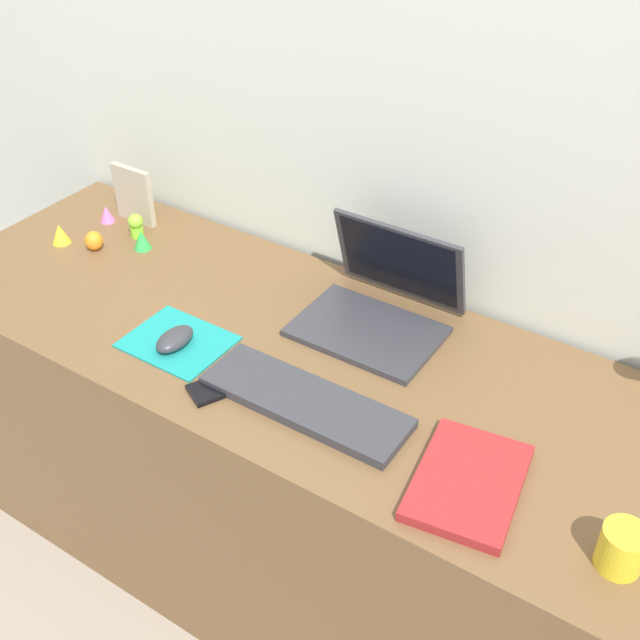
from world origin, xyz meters
The scene contains 16 objects.
ground_plane centered at (0.00, 0.00, 0.00)m, with size 6.00×6.00×0.00m, color gray.
back_wall centered at (0.00, 0.35, 0.81)m, with size 3.06×0.05×1.63m, color beige.
desk centered at (0.00, 0.00, 0.37)m, with size 1.86×0.62×0.74m, color brown.
laptop centered at (0.07, 0.17, 0.79)m, with size 0.30×0.27×0.21m.
keyboard centered at (0.09, -0.14, 0.75)m, with size 0.41×0.13×0.02m, color #333338.
mousepad centered at (-0.24, -0.13, 0.74)m, with size 0.21×0.17×0.00m, color teal.
mouse centered at (-0.24, -0.14, 0.76)m, with size 0.06×0.10×0.03m, color #333338.
cell_phone centered at (-0.08, -0.19, 0.74)m, with size 0.06×0.13×0.01m, color black.
notebook_pad centered at (0.43, -0.16, 0.75)m, with size 0.17×0.24×0.02m, color maroon.
picture_frame centered at (-0.68, 0.21, 0.81)m, with size 0.12×0.02×0.15m, color #B2A58C.
coffee_mug centered at (0.68, -0.17, 0.78)m, with size 0.07×0.07×0.08m, color yellow.
toy_figurine_yellow centered at (-0.76, 0.02, 0.77)m, with size 0.05×0.05×0.05m, color yellow.
toy_figurine_green centered at (-0.57, 0.11, 0.76)m, with size 0.04×0.04×0.05m, color green.
toy_figurine_lime centered at (-0.62, 0.15, 0.77)m, with size 0.04×0.04×0.06m.
toy_figurine_orange centered at (-0.66, 0.04, 0.76)m, with size 0.04×0.04×0.05m, color orange.
toy_figurine_pink centered at (-0.74, 0.16, 0.76)m, with size 0.04×0.04×0.04m, color pink.
Camera 1 is at (0.71, -1.04, 1.75)m, focal length 44.02 mm.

